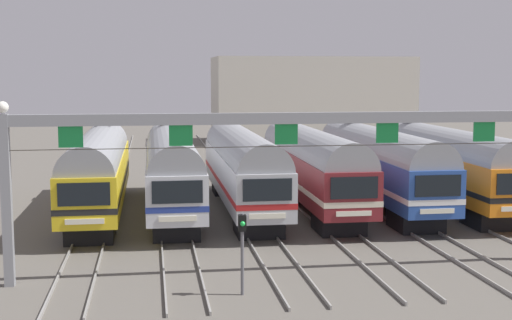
# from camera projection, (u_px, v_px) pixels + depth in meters

# --- Properties ---
(ground_plane) EXTENTS (160.00, 160.00, 0.00)m
(ground_plane) POSITION_uv_depth(u_px,v_px,m) (277.00, 210.00, 42.02)
(ground_plane) COLOR #5B564F
(track_bed) EXTENTS (22.01, 70.00, 0.15)m
(track_bed) POSITION_uv_depth(u_px,v_px,m) (241.00, 170.00, 58.70)
(track_bed) COLOR gray
(track_bed) RESTS_ON ground
(commuter_train_yellow) EXTENTS (2.88, 18.06, 5.05)m
(commuter_train_yellow) POSITION_uv_depth(u_px,v_px,m) (98.00, 168.00, 40.20)
(commuter_train_yellow) COLOR gold
(commuter_train_yellow) RESTS_ON ground
(commuter_train_silver) EXTENTS (2.88, 18.06, 5.05)m
(commuter_train_silver) POSITION_uv_depth(u_px,v_px,m) (171.00, 167.00, 40.79)
(commuter_train_silver) COLOR silver
(commuter_train_silver) RESTS_ON ground
(commuter_train_stainless) EXTENTS (2.88, 18.06, 4.77)m
(commuter_train_stainless) POSITION_uv_depth(u_px,v_px,m) (242.00, 165.00, 41.39)
(commuter_train_stainless) COLOR #B2B5BA
(commuter_train_stainless) RESTS_ON ground
(commuter_train_maroon) EXTENTS (2.88, 18.06, 4.77)m
(commuter_train_maroon) POSITION_uv_depth(u_px,v_px,m) (311.00, 164.00, 41.99)
(commuter_train_maroon) COLOR maroon
(commuter_train_maroon) RESTS_ON ground
(commuter_train_blue) EXTENTS (2.88, 18.06, 5.05)m
(commuter_train_blue) POSITION_uv_depth(u_px,v_px,m) (378.00, 163.00, 42.59)
(commuter_train_blue) COLOR #284C9E
(commuter_train_blue) RESTS_ON ground
(commuter_train_orange) EXTENTS (2.88, 18.06, 5.05)m
(commuter_train_orange) POSITION_uv_depth(u_px,v_px,m) (443.00, 161.00, 43.19)
(commuter_train_orange) COLOR orange
(commuter_train_orange) RESTS_ON ground
(catenary_gantry) EXTENTS (25.75, 0.44, 6.97)m
(catenary_gantry) POSITION_uv_depth(u_px,v_px,m) (337.00, 141.00, 28.12)
(catenary_gantry) COLOR gray
(catenary_gantry) RESTS_ON ground
(yard_signal_mast) EXTENTS (0.28, 0.35, 3.01)m
(yard_signal_mast) POSITION_uv_depth(u_px,v_px,m) (242.00, 238.00, 25.56)
(yard_signal_mast) COLOR #59595E
(yard_signal_mast) RESTS_ON ground
(maintenance_building) EXTENTS (22.87, 10.00, 9.93)m
(maintenance_building) POSITION_uv_depth(u_px,v_px,m) (311.00, 100.00, 84.14)
(maintenance_building) COLOR beige
(maintenance_building) RESTS_ON ground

